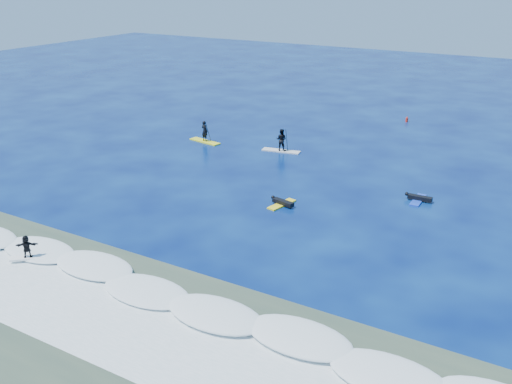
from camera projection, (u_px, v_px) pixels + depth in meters
The scene contains 10 objects.
ground at pixel (242, 214), 36.18m from camera, with size 160.00×160.00×0.00m, color #030C44.
shallow_water at pixel (74, 325), 24.94m from camera, with size 90.00×13.00×0.01m, color #334637.
breaking_wave at pixel (136, 285), 28.15m from camera, with size 40.00×6.00×0.30m, color white.
whitewater at pixel (91, 314), 25.74m from camera, with size 34.00×5.00×0.02m, color silver.
sup_paddler_left at pixel (205, 134), 51.01m from camera, with size 3.28×1.36×2.24m.
sup_paddler_center at pixel (281, 142), 48.28m from camera, with size 3.36×1.35×2.29m.
prone_paddler_near at pixel (282, 203), 37.54m from camera, with size 1.81×2.35×0.48m.
prone_paddler_far at pixel (418, 198), 38.24m from camera, with size 1.84×2.32×0.48m.
wave_surfer at pixel (27, 248), 30.15m from camera, with size 1.75×1.59×1.34m.
marker_buoy at pixel (407, 119), 57.78m from camera, with size 0.26×0.26×0.62m.
Camera 1 is at (17.52, -28.14, 14.59)m, focal length 40.00 mm.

